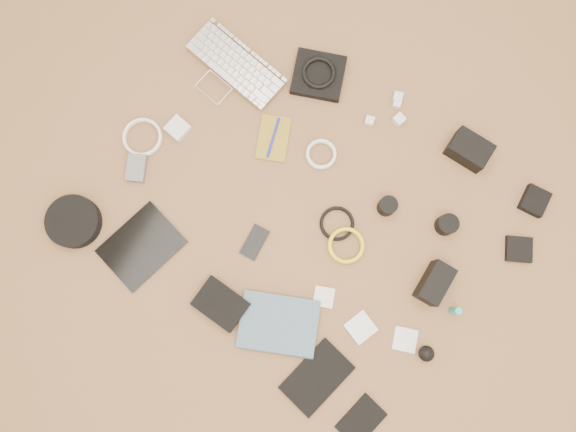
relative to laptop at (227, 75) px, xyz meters
The scene contains 34 objects.
room_shell 1.35m from the laptop, 34.37° to the right, with size 4.04×4.04×2.58m.
laptop is the anchor object (origin of this frame).
headphone_pouch 0.32m from the laptop, 29.73° to the left, with size 0.17×0.16×0.03m, color black.
headphones 0.32m from the laptop, 29.73° to the left, with size 0.12×0.12×0.01m, color black.
charger_a 0.59m from the laptop, 19.88° to the left, with size 0.03×0.03×0.03m, color silver.
charger_b 0.61m from the laptop, 14.66° to the left, with size 0.03×0.03×0.03m, color silver.
charger_c 0.59m from the laptop, 22.19° to the left, with size 0.03×0.03×0.03m, color silver.
charger_d 0.52m from the laptop, 11.35° to the left, with size 0.03×0.03×0.03m, color silver.
dslr_camera 0.86m from the laptop, 11.47° to the left, with size 0.13×0.09×0.08m, color black.
lens_pouch 1.12m from the laptop, ahead, with size 0.08×0.09×0.03m, color black.
notebook_olive 0.28m from the laptop, 23.94° to the right, with size 0.10×0.16×0.01m, color olive.
pen_blue 0.28m from the laptop, 23.94° to the right, with size 0.01×0.01×0.14m, color #161FB2.
cable_white_a 0.43m from the laptop, 10.95° to the right, with size 0.10×0.10×0.01m, color white.
lens_a 0.71m from the laptop, 10.65° to the right, with size 0.06×0.06×0.07m, color black.
lens_b 0.90m from the laptop, ahead, with size 0.07×0.07×0.06m, color black.
card_reader 1.14m from the laptop, ahead, with size 0.08×0.08×0.02m, color black.
power_brick 0.25m from the laptop, 100.62° to the right, with size 0.07×0.07×0.03m, color silver.
cable_white_b 0.36m from the laptop, 112.08° to the right, with size 0.13×0.13×0.01m, color white.
cable_black 0.64m from the laptop, 24.15° to the right, with size 0.12×0.12×0.01m, color black.
cable_yellow 0.71m from the laptop, 25.74° to the right, with size 0.12×0.12×0.01m, color yellow.
flash 0.99m from the laptop, 16.50° to the right, with size 0.07×0.13×0.10m, color black.
lens_cleaner 1.10m from the laptop, 17.16° to the right, with size 0.02×0.02×0.08m, color #1BAFAD.
battery_charger 0.44m from the laptop, 102.33° to the right, with size 0.06×0.09×0.03m, color #5E5E63.
tablet 0.65m from the laptop, 84.82° to the right, with size 0.19×0.24×0.01m, color black.
phone 0.59m from the laptop, 50.14° to the right, with size 0.06×0.11×0.01m, color black.
filter_case_left 0.83m from the laptop, 36.63° to the right, with size 0.07×0.07×0.01m, color silver.
filter_case_mid 0.97m from the laptop, 32.47° to the right, with size 0.08×0.08×0.01m, color silver.
filter_case_right 1.07m from the laptop, 26.70° to the right, with size 0.07×0.07×0.01m, color silver.
air_blower 1.14m from the laptop, 25.24° to the right, with size 0.05×0.05×0.05m, color black.
headphone_case 0.71m from the laptop, 104.13° to the right, with size 0.18×0.18×0.05m, color black.
drive_case 0.78m from the laptop, 60.47° to the right, with size 0.16×0.11×0.04m, color black.
paperback 0.95m from the laptop, 49.96° to the right, with size 0.19×0.25×0.02m, color #455E75.
notebook_black_a 1.06m from the laptop, 43.36° to the right, with size 0.13×0.22×0.02m, color black.
notebook_black_b 1.23m from the laptop, 38.94° to the right, with size 0.10×0.15×0.01m, color black.
Camera 1 is at (0.12, -0.26, 1.85)m, focal length 35.00 mm.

